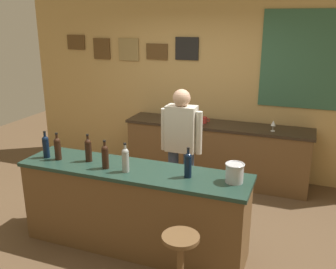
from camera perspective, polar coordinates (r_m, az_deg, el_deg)
The scene contains 16 objects.
ground_plane at distance 4.65m, azimuth -2.89°, elevation -13.94°, with size 10.00×10.00×0.00m, color brown.
back_wall at distance 5.96m, azimuth 5.09°, elevation 7.68°, with size 6.00×0.09×2.80m.
bar_counter at distance 4.11m, azimuth -5.26°, elevation -11.10°, with size 2.46×0.60×0.92m.
side_counter at distance 5.76m, azimuth 7.31°, elevation -2.71°, with size 2.77×0.56×0.90m.
bartender at distance 4.56m, azimuth 2.01°, elevation -1.56°, with size 0.52×0.21×1.62m.
bar_stool at distance 3.35m, azimuth 1.90°, elevation -18.32°, with size 0.32×0.32×0.68m.
wine_bottle_a at distance 4.36m, azimuth -18.09°, elevation -1.65°, with size 0.07×0.07×0.31m.
wine_bottle_b at distance 4.26m, azimuth -16.44°, elevation -1.94°, with size 0.07×0.07×0.31m.
wine_bottle_c at distance 4.13m, azimuth -12.03°, elevation -2.21°, with size 0.07×0.07×0.31m.
wine_bottle_d at distance 3.90m, azimuth -9.54°, elevation -3.23°, with size 0.07×0.07×0.31m.
wine_bottle_e at distance 3.79m, azimuth -6.50°, elevation -3.73°, with size 0.07×0.07×0.31m.
wine_bottle_f at distance 3.65m, azimuth 3.06°, elevation -4.52°, with size 0.07×0.07×0.31m.
ice_bucket at distance 3.60m, azimuth 10.09°, elevation -5.69°, with size 0.19×0.19×0.19m.
wine_glass_a at distance 5.64m, azimuth 4.30°, elevation 2.90°, with size 0.07×0.07×0.16m.
wine_glass_b at distance 5.40m, azimuth 15.73°, elevation 1.62°, with size 0.07×0.07×0.16m.
coffee_mug at distance 5.64m, azimuth 5.57°, elevation 2.21°, with size 0.12×0.08×0.09m.
Camera 1 is at (1.62, -3.63, 2.41)m, focal length 40.08 mm.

